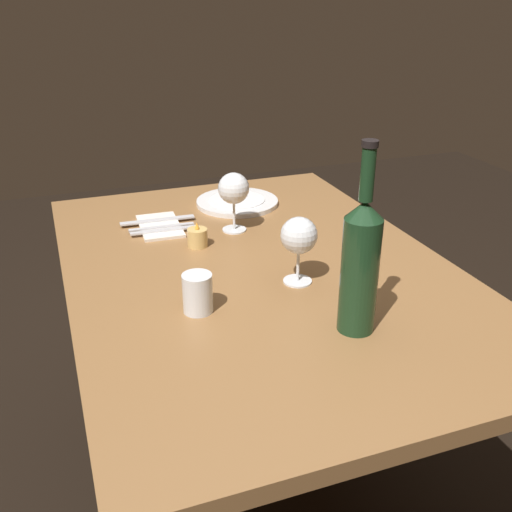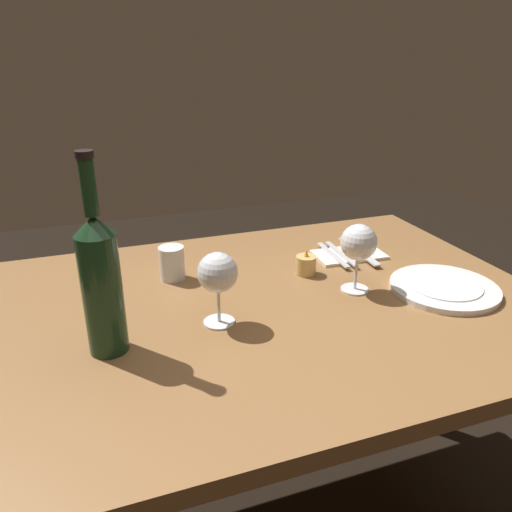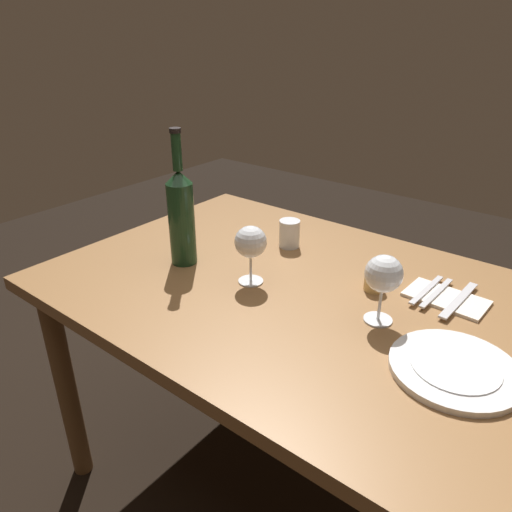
# 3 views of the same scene
# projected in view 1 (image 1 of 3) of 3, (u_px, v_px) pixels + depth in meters

# --- Properties ---
(ground_plane) EXTENTS (6.00, 6.00, 0.00)m
(ground_plane) POSITION_uv_depth(u_px,v_px,m) (258.00, 491.00, 1.74)
(ground_plane) COLOR black
(dining_table) EXTENTS (1.30, 0.90, 0.74)m
(dining_table) POSITION_uv_depth(u_px,v_px,m) (258.00, 298.00, 1.47)
(dining_table) COLOR olive
(dining_table) RESTS_ON ground
(wine_glass_left) EXTENTS (0.08, 0.08, 0.16)m
(wine_glass_left) POSITION_uv_depth(u_px,v_px,m) (234.00, 190.00, 1.58)
(wine_glass_left) COLOR white
(wine_glass_left) RESTS_ON dining_table
(wine_glass_right) EXTENTS (0.08, 0.08, 0.16)m
(wine_glass_right) POSITION_uv_depth(u_px,v_px,m) (299.00, 237.00, 1.30)
(wine_glass_right) COLOR white
(wine_glass_right) RESTS_ON dining_table
(wine_bottle) EXTENTS (0.07, 0.07, 0.38)m
(wine_bottle) POSITION_uv_depth(u_px,v_px,m) (360.00, 263.00, 1.11)
(wine_bottle) COLOR #19381E
(wine_bottle) RESTS_ON dining_table
(water_tumbler) EXTENTS (0.06, 0.06, 0.08)m
(water_tumbler) POSITION_uv_depth(u_px,v_px,m) (198.00, 295.00, 1.22)
(water_tumbler) COLOR white
(water_tumbler) RESTS_ON dining_table
(votive_candle) EXTENTS (0.05, 0.05, 0.07)m
(votive_candle) POSITION_uv_depth(u_px,v_px,m) (197.00, 238.00, 1.52)
(votive_candle) COLOR #DBB266
(votive_candle) RESTS_ON dining_table
(dinner_plate) EXTENTS (0.25, 0.25, 0.02)m
(dinner_plate) POSITION_uv_depth(u_px,v_px,m) (237.00, 202.00, 1.82)
(dinner_plate) COLOR white
(dinner_plate) RESTS_ON dining_table
(folded_napkin) EXTENTS (0.19, 0.12, 0.01)m
(folded_napkin) POSITION_uv_depth(u_px,v_px,m) (160.00, 226.00, 1.65)
(folded_napkin) COLOR silver
(folded_napkin) RESTS_ON dining_table
(fork_inner) EXTENTS (0.02, 0.18, 0.00)m
(fork_inner) POSITION_uv_depth(u_px,v_px,m) (162.00, 227.00, 1.63)
(fork_inner) COLOR silver
(fork_inner) RESTS_ON folded_napkin
(fork_outer) EXTENTS (0.02, 0.18, 0.00)m
(fork_outer) POSITION_uv_depth(u_px,v_px,m) (163.00, 230.00, 1.61)
(fork_outer) COLOR silver
(fork_outer) RESTS_ON folded_napkin
(table_knife) EXTENTS (0.03, 0.21, 0.00)m
(table_knife) POSITION_uv_depth(u_px,v_px,m) (158.00, 220.00, 1.67)
(table_knife) COLOR silver
(table_knife) RESTS_ON folded_napkin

